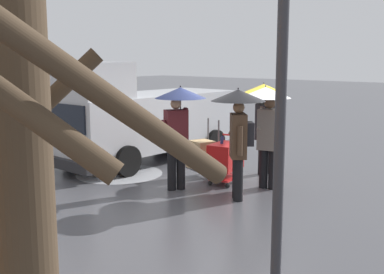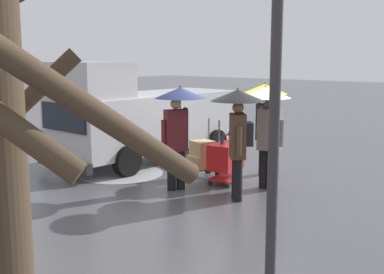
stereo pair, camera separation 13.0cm
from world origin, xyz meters
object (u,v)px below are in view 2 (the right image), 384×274
at_px(pedestrian_black_side, 178,113).
at_px(shopping_cart_vendor, 226,158).
at_px(street_lamp, 275,90).
at_px(pedestrian_pink_side, 267,113).
at_px(cargo_van_parked_right, 141,117).
at_px(pedestrian_white_side, 265,107).
at_px(hand_dolly_boxes, 203,156).
at_px(pedestrian_far_side, 238,118).

bearing_deg(pedestrian_black_side, shopping_cart_vendor, -115.03).
height_order(shopping_cart_vendor, street_lamp, street_lamp).
bearing_deg(shopping_cart_vendor, pedestrian_pink_side, -163.03).
bearing_deg(cargo_van_parked_right, street_lamp, 147.48).
bearing_deg(street_lamp, pedestrian_black_side, -35.09).
bearing_deg(pedestrian_white_side, hand_dolly_boxes, 49.91).
bearing_deg(pedestrian_pink_side, pedestrian_white_side, -55.66).
relative_size(shopping_cart_vendor, pedestrian_pink_side, 0.49).
bearing_deg(shopping_cart_vendor, pedestrian_white_side, -98.11).
bearing_deg(pedestrian_white_side, pedestrian_pink_side, 124.34).
height_order(cargo_van_parked_right, hand_dolly_boxes, cargo_van_parked_right).
distance_m(cargo_van_parked_right, shopping_cart_vendor, 3.17).
height_order(pedestrian_white_side, pedestrian_far_side, same).
relative_size(shopping_cart_vendor, pedestrian_white_side, 0.49).
xyz_separation_m(pedestrian_black_side, pedestrian_white_side, (-0.64, -2.23, 0.00)).
bearing_deg(street_lamp, pedestrian_far_side, -48.88).
xyz_separation_m(cargo_van_parked_right, pedestrian_far_side, (-3.94, 1.18, 0.39)).
bearing_deg(hand_dolly_boxes, pedestrian_white_side, -130.09).
distance_m(cargo_van_parked_right, pedestrian_black_side, 3.01).
bearing_deg(pedestrian_pink_side, street_lamp, 123.14).
bearing_deg(street_lamp, hand_dolly_boxes, -42.70).
xyz_separation_m(cargo_van_parked_right, pedestrian_black_side, (-2.62, 1.42, 0.41)).
height_order(shopping_cart_vendor, pedestrian_black_side, pedestrian_black_side).
bearing_deg(street_lamp, pedestrian_pink_side, -56.86).
height_order(pedestrian_pink_side, street_lamp, street_lamp).
xyz_separation_m(cargo_van_parked_right, shopping_cart_vendor, (-3.08, 0.43, -0.61)).
xyz_separation_m(pedestrian_pink_side, street_lamp, (-2.62, 4.01, 0.79)).
height_order(cargo_van_parked_right, pedestrian_pink_side, cargo_van_parked_right).
xyz_separation_m(hand_dolly_boxes, pedestrian_far_side, (-1.60, 0.90, 1.08)).
bearing_deg(hand_dolly_boxes, shopping_cart_vendor, 169.50).
relative_size(pedestrian_black_side, pedestrian_white_side, 1.00).
relative_size(cargo_van_parked_right, pedestrian_white_side, 2.50).
relative_size(shopping_cart_vendor, pedestrian_far_side, 0.49).
xyz_separation_m(cargo_van_parked_right, pedestrian_white_side, (-3.26, -0.81, 0.41)).
distance_m(pedestrian_pink_side, pedestrian_white_side, 1.19).
xyz_separation_m(shopping_cart_vendor, pedestrian_black_side, (0.46, 0.99, 1.02)).
xyz_separation_m(hand_dolly_boxes, pedestrian_white_side, (-0.93, -1.10, 1.10)).
xyz_separation_m(pedestrian_far_side, street_lamp, (-2.61, 2.99, 0.80)).
distance_m(hand_dolly_boxes, pedestrian_far_side, 2.13).
bearing_deg(pedestrian_far_side, pedestrian_black_side, 10.13).
xyz_separation_m(shopping_cart_vendor, pedestrian_white_side, (-0.18, -1.24, 1.02)).
height_order(pedestrian_pink_side, pedestrian_black_side, same).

